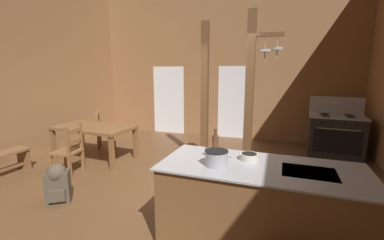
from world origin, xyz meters
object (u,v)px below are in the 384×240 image
object	(u,v)px
kitchen_island	(259,205)
ladderback_chair_by_post	(69,151)
stove_range	(335,135)
backpack	(58,182)
mixing_bowl_on_counter	(249,157)
dining_table	(94,130)
bottle_tall_on_counter	(215,143)
ladderback_chair_near_window	(105,130)
stockpot_on_counter	(216,158)

from	to	relation	value
kitchen_island	ladderback_chair_by_post	bearing A→B (deg)	165.71
stove_range	ladderback_chair_by_post	size ratio (longest dim) A/B	1.39
backpack	mixing_bowl_on_counter	bearing A→B (deg)	3.79
dining_table	mixing_bowl_on_counter	xyz separation A→B (m)	(3.47, -1.58, 0.29)
kitchen_island	bottle_tall_on_counter	xyz separation A→B (m)	(-0.58, 0.29, 0.57)
ladderback_chair_near_window	ladderback_chair_by_post	size ratio (longest dim) A/B	1.00
kitchen_island	mixing_bowl_on_counter	xyz separation A→B (m)	(-0.14, 0.16, 0.49)
stockpot_on_counter	bottle_tall_on_counter	size ratio (longest dim) A/B	1.07
dining_table	stockpot_on_counter	distance (m)	3.69
kitchen_island	backpack	size ratio (longest dim) A/B	3.66
kitchen_island	mixing_bowl_on_counter	distance (m)	0.54
ladderback_chair_by_post	ladderback_chair_near_window	bearing A→B (deg)	106.29
ladderback_chair_near_window	ladderback_chair_by_post	distance (m)	1.75
kitchen_island	stockpot_on_counter	size ratio (longest dim) A/B	6.76
ladderback_chair_near_window	kitchen_island	bearing A→B (deg)	-32.76
stockpot_on_counter	mixing_bowl_on_counter	bearing A→B (deg)	43.19
backpack	bottle_tall_on_counter	xyz separation A→B (m)	(2.26, 0.32, 0.71)
backpack	stockpot_on_counter	distance (m)	2.48
stove_range	ladderback_chair_near_window	bearing A→B (deg)	-168.27
dining_table	ladderback_chair_near_window	world-z (taller)	ladderback_chair_near_window
kitchen_island	ladderback_chair_near_window	xyz separation A→B (m)	(-3.99, 2.57, -0.00)
kitchen_island	stockpot_on_counter	world-z (taller)	stockpot_on_counter
ladderback_chair_near_window	backpack	bearing A→B (deg)	-66.08
kitchen_island	ladderback_chair_by_post	world-z (taller)	ladderback_chair_by_post
dining_table	backpack	bearing A→B (deg)	-66.19
stove_range	dining_table	xyz separation A→B (m)	(-5.03, -1.95, 0.17)
stockpot_on_counter	bottle_tall_on_counter	bearing A→B (deg)	105.20
backpack	kitchen_island	bearing A→B (deg)	0.47
dining_table	ladderback_chair_by_post	size ratio (longest dim) A/B	1.85
stockpot_on_counter	bottle_tall_on_counter	distance (m)	0.45
kitchen_island	backpack	world-z (taller)	kitchen_island
dining_table	backpack	distance (m)	1.95
stove_range	mixing_bowl_on_counter	world-z (taller)	stove_range
kitchen_island	ladderback_chair_by_post	distance (m)	3.61
dining_table	backpack	world-z (taller)	dining_table
dining_table	bottle_tall_on_counter	xyz separation A→B (m)	(3.04, -1.44, 0.38)
stove_range	mixing_bowl_on_counter	bearing A→B (deg)	-113.79
ladderback_chair_near_window	backpack	distance (m)	2.84
backpack	mixing_bowl_on_counter	world-z (taller)	mixing_bowl_on_counter
mixing_bowl_on_counter	dining_table	bearing A→B (deg)	155.50
dining_table	bottle_tall_on_counter	distance (m)	3.39
ladderback_chair_by_post	stove_range	bearing A→B (deg)	29.66
ladderback_chair_by_post	backpack	distance (m)	1.14
ladderback_chair_by_post	mixing_bowl_on_counter	size ratio (longest dim) A/B	4.49
dining_table	ladderback_chair_near_window	size ratio (longest dim) A/B	1.85
ladderback_chair_by_post	stockpot_on_counter	distance (m)	3.26
ladderback_chair_by_post	bottle_tall_on_counter	distance (m)	3.04
stockpot_on_counter	bottle_tall_on_counter	world-z (taller)	bottle_tall_on_counter
ladderback_chair_near_window	bottle_tall_on_counter	world-z (taller)	bottle_tall_on_counter
stockpot_on_counter	mixing_bowl_on_counter	distance (m)	0.43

